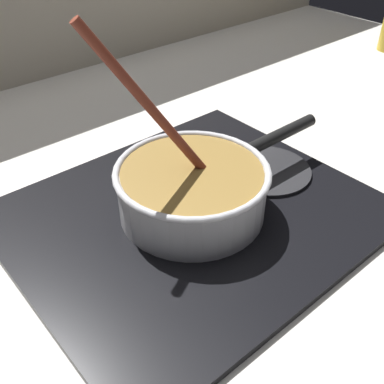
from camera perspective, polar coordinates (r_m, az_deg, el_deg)
ground at (r=0.70m, az=4.04°, el=-9.06°), size 2.40×1.60×0.04m
hob_plate at (r=0.74m, az=0.00°, el=-2.79°), size 0.56×0.48×0.01m
burner_ring at (r=0.74m, az=0.00°, el=-2.19°), size 0.16×0.16×0.01m
spare_burner at (r=0.84m, az=9.22°, el=2.70°), size 0.16×0.16×0.01m
cooking_pan at (r=0.71m, az=0.10°, el=0.44°), size 0.42×0.24×0.32m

